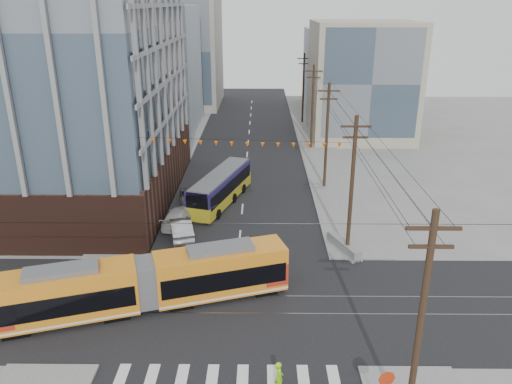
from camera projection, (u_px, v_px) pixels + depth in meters
ground at (230, 344)px, 28.83m from camera, size 160.00×160.00×0.00m
office_building at (1, 51)px, 45.36m from camera, size 30.00×25.00×28.60m
bg_bldg_nw_near at (135, 69)px, 74.30m from camera, size 18.00×16.00×18.00m
bg_bldg_ne_near at (361, 80)px, 70.65m from camera, size 14.00×14.00×16.00m
bg_bldg_nw_far at (176, 50)px, 92.59m from camera, size 16.00×18.00×20.00m
bg_bldg_ne_far at (351, 70)px, 89.66m from camera, size 16.00×16.00×14.00m
utility_pole_near at (420, 329)px, 21.19m from camera, size 0.30×0.30×11.00m
utility_pole_far at (303, 89)px, 79.07m from camera, size 0.30×0.30×11.00m
streetcar at (146, 283)px, 31.66m from camera, size 18.28×8.05×3.54m
city_bus at (221, 188)px, 48.42m from camera, size 5.64×11.35×3.15m
parked_car_silver at (180, 227)px, 41.71m from camera, size 3.01×5.21×1.62m
parked_car_white at (179, 217)px, 43.93m from camera, size 2.93×5.55×1.53m
parked_car_grey at (190, 195)px, 49.42m from camera, size 2.61×4.48×1.17m
pedestrian at (279, 377)px, 25.00m from camera, size 0.59×0.75×1.79m
jersey_barrier at (343, 246)px, 39.38m from camera, size 2.44×4.22×0.83m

